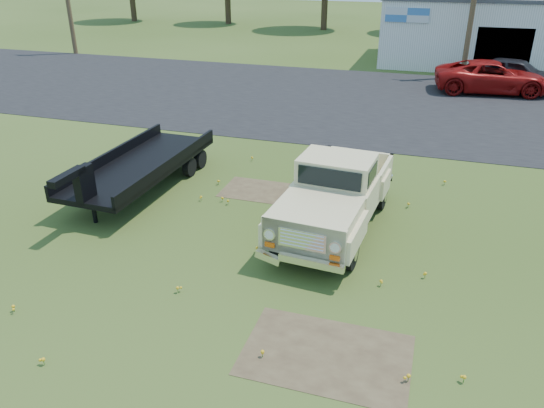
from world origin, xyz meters
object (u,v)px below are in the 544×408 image
at_px(red_pickup, 493,77).
at_px(vintage_pickup_truck, 335,194).
at_px(dark_sedan, 515,73).
at_px(flatbed_trailer, 140,162).

bearing_deg(red_pickup, vintage_pickup_truck, 157.93).
bearing_deg(vintage_pickup_truck, dark_sedan, 76.78).
bearing_deg(dark_sedan, vintage_pickup_truck, 173.59).
height_order(vintage_pickup_truck, red_pickup, vintage_pickup_truck).
distance_m(vintage_pickup_truck, dark_sedan, 19.29).
distance_m(flatbed_trailer, dark_sedan, 21.25).
bearing_deg(red_pickup, flatbed_trailer, 139.57).
relative_size(vintage_pickup_truck, red_pickup, 0.98).
height_order(vintage_pickup_truck, dark_sedan, vintage_pickup_truck).
distance_m(vintage_pickup_truck, flatbed_trailer, 6.17).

